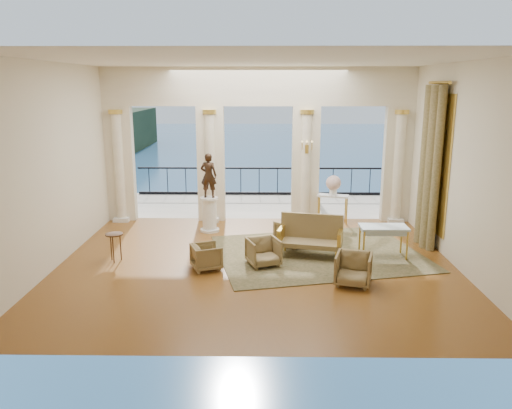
{
  "coord_description": "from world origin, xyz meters",
  "views": [
    {
      "loc": [
        0.15,
        -10.79,
        4.01
      ],
      "look_at": [
        -0.02,
        0.6,
        1.26
      ],
      "focal_mm": 35.0,
      "sensor_mm": 36.0,
      "label": 1
    }
  ],
  "objects_px": {
    "armchair_c": "(292,232)",
    "armchair_d": "(206,256)",
    "game_table": "(384,229)",
    "armchair_b": "(353,268)",
    "statue": "(209,176)",
    "side_table": "(114,238)",
    "armchair_a": "(263,251)",
    "console_table": "(333,200)",
    "pedestal": "(209,215)",
    "settee": "(311,236)"
  },
  "relations": [
    {
      "from": "armchair_a",
      "to": "armchair_b",
      "type": "xyz_separation_m",
      "value": [
        1.84,
        -1.1,
        0.02
      ]
    },
    {
      "from": "pedestal",
      "to": "console_table",
      "type": "bearing_deg",
      "value": 14.16
    },
    {
      "from": "armchair_c",
      "to": "pedestal",
      "type": "height_order",
      "value": "pedestal"
    },
    {
      "from": "armchair_c",
      "to": "armchair_d",
      "type": "height_order",
      "value": "armchair_c"
    },
    {
      "from": "armchair_b",
      "to": "settee",
      "type": "height_order",
      "value": "settee"
    },
    {
      "from": "pedestal",
      "to": "console_table",
      "type": "relative_size",
      "value": 1.01
    },
    {
      "from": "game_table",
      "to": "console_table",
      "type": "distance_m",
      "value": 3.07
    },
    {
      "from": "armchair_b",
      "to": "settee",
      "type": "distance_m",
      "value": 1.92
    },
    {
      "from": "pedestal",
      "to": "side_table",
      "type": "distance_m",
      "value": 3.12
    },
    {
      "from": "armchair_c",
      "to": "armchair_b",
      "type": "bearing_deg",
      "value": 65.85
    },
    {
      "from": "armchair_a",
      "to": "side_table",
      "type": "bearing_deg",
      "value": 155.6
    },
    {
      "from": "armchair_b",
      "to": "console_table",
      "type": "relative_size",
      "value": 0.76
    },
    {
      "from": "armchair_c",
      "to": "armchair_a",
      "type": "bearing_deg",
      "value": 15.38
    },
    {
      "from": "armchair_c",
      "to": "console_table",
      "type": "height_order",
      "value": "console_table"
    },
    {
      "from": "armchair_d",
      "to": "game_table",
      "type": "distance_m",
      "value": 4.21
    },
    {
      "from": "armchair_a",
      "to": "side_table",
      "type": "distance_m",
      "value": 3.46
    },
    {
      "from": "settee",
      "to": "console_table",
      "type": "relative_size",
      "value": 1.67
    },
    {
      "from": "armchair_c",
      "to": "game_table",
      "type": "height_order",
      "value": "game_table"
    },
    {
      "from": "armchair_d",
      "to": "side_table",
      "type": "bearing_deg",
      "value": 56.11
    },
    {
      "from": "game_table",
      "to": "console_table",
      "type": "bearing_deg",
      "value": 104.91
    },
    {
      "from": "armchair_c",
      "to": "pedestal",
      "type": "relative_size",
      "value": 0.75
    },
    {
      "from": "side_table",
      "to": "armchair_a",
      "type": "bearing_deg",
      "value": -3.72
    },
    {
      "from": "statue",
      "to": "pedestal",
      "type": "bearing_deg",
      "value": -0.0
    },
    {
      "from": "side_table",
      "to": "pedestal",
      "type": "bearing_deg",
      "value": 51.51
    },
    {
      "from": "statue",
      "to": "console_table",
      "type": "bearing_deg",
      "value": -158.94
    },
    {
      "from": "armchair_a",
      "to": "armchair_d",
      "type": "height_order",
      "value": "armchair_a"
    },
    {
      "from": "pedestal",
      "to": "settee",
      "type": "bearing_deg",
      "value": -37.05
    },
    {
      "from": "console_table",
      "to": "armchair_a",
      "type": "bearing_deg",
      "value": -104.4
    },
    {
      "from": "armchair_d",
      "to": "side_table",
      "type": "relative_size",
      "value": 0.95
    },
    {
      "from": "pedestal",
      "to": "armchair_d",
      "type": "bearing_deg",
      "value": -85.34
    },
    {
      "from": "settee",
      "to": "armchair_a",
      "type": "bearing_deg",
      "value": -136.0
    },
    {
      "from": "game_table",
      "to": "pedestal",
      "type": "relative_size",
      "value": 1.14
    },
    {
      "from": "armchair_c",
      "to": "armchair_d",
      "type": "xyz_separation_m",
      "value": [
        -2.0,
        -1.71,
        -0.05
      ]
    },
    {
      "from": "pedestal",
      "to": "statue",
      "type": "bearing_deg",
      "value": 0.0
    },
    {
      "from": "side_table",
      "to": "armchair_c",
      "type": "bearing_deg",
      "value": 16.25
    },
    {
      "from": "armchair_c",
      "to": "settee",
      "type": "height_order",
      "value": "settee"
    },
    {
      "from": "armchair_a",
      "to": "settee",
      "type": "xyz_separation_m",
      "value": [
        1.13,
        0.68,
        0.15
      ]
    },
    {
      "from": "armchair_b",
      "to": "pedestal",
      "type": "relative_size",
      "value": 0.75
    },
    {
      "from": "console_table",
      "to": "side_table",
      "type": "relative_size",
      "value": 1.46
    },
    {
      "from": "armchair_b",
      "to": "statue",
      "type": "distance_m",
      "value": 5.19
    },
    {
      "from": "armchair_b",
      "to": "armchair_d",
      "type": "height_order",
      "value": "armchair_b"
    },
    {
      "from": "armchair_b",
      "to": "statue",
      "type": "bearing_deg",
      "value": 147.58
    },
    {
      "from": "armchair_a",
      "to": "console_table",
      "type": "distance_m",
      "value": 4.12
    },
    {
      "from": "armchair_b",
      "to": "armchair_c",
      "type": "bearing_deg",
      "value": 129.43
    },
    {
      "from": "settee",
      "to": "console_table",
      "type": "bearing_deg",
      "value": 85.35
    },
    {
      "from": "armchair_d",
      "to": "armchair_b",
      "type": "bearing_deg",
      "value": -126.43
    },
    {
      "from": "settee",
      "to": "statue",
      "type": "xyz_separation_m",
      "value": [
        -2.63,
        1.99,
        1.09
      ]
    },
    {
      "from": "game_table",
      "to": "side_table",
      "type": "relative_size",
      "value": 1.68
    },
    {
      "from": "armchair_b",
      "to": "armchair_d",
      "type": "distance_m",
      "value": 3.22
    },
    {
      "from": "armchair_a",
      "to": "side_table",
      "type": "relative_size",
      "value": 1.05
    }
  ]
}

